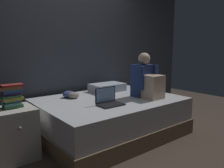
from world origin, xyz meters
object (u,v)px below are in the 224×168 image
Objects in this scene: pillow at (107,87)px; clothes_pile at (71,95)px; nightstand at (15,134)px; book_stack at (12,96)px; laptop at (109,101)px; bed at (110,116)px; person_sitting at (147,80)px.

pillow is 2.34× the size of clothes_pile.
book_stack is (0.00, 0.03, 0.43)m from nightstand.
book_stack is (-1.07, 0.39, 0.14)m from laptop.
bed is 3.05× the size of person_sitting.
nightstand is at bearing 168.99° from person_sitting.
clothes_pile is (-0.91, 0.64, -0.20)m from person_sitting.
clothes_pile is at bearing 144.70° from person_sitting.
pillow is (-0.19, 0.71, -0.19)m from person_sitting.
nightstand is 0.44m from book_stack.
person_sitting is at bearing 1.18° from laptop.
laptop reaches higher than nightstand.
laptop is 0.69m from clothes_pile.
laptop reaches higher than bed.
person_sitting is 2.05× the size of laptop.
bed is 7.48× the size of book_stack.
person_sitting is at bearing -11.01° from nightstand.
laptop reaches higher than clothes_pile.
book_stack is (-1.60, -0.33, 0.13)m from pillow.
pillow is 0.72m from clothes_pile.
person_sitting reaches higher than nightstand.
laptop is (1.07, -0.36, 0.29)m from nightstand.
person_sitting is 1.83m from book_stack.
bed is 3.35× the size of nightstand.
pillow is (0.53, 0.73, 0.01)m from laptop.
bed is 8.37× the size of clothes_pile.
bed is 0.48m from laptop.
nightstand is at bearing -167.24° from pillow.
nightstand is 1.67m from pillow.
bed is 1.38m from book_stack.
pillow is at bearing 53.83° from laptop.
book_stack is at bearing -162.97° from clothes_pile.
person_sitting is 0.76m from pillow.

